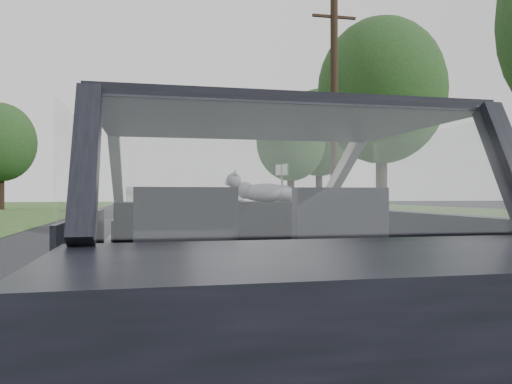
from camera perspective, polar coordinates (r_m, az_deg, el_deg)
name	(u,v)px	position (r m, az deg, el deg)	size (l,w,h in m)	color
ground	(250,375)	(3.09, -0.71, -20.22)	(140.00, 140.00, 0.00)	#2B2C33
subject_car	(250,251)	(2.92, -0.70, -6.74)	(1.80, 4.00, 1.45)	black
dashboard	(232,223)	(3.52, -2.77, -3.59)	(1.58, 0.45, 0.30)	black
driver_seat	(185,229)	(2.57, -8.17, -4.16)	(0.50, 0.72, 0.42)	black
passenger_seat	(333,226)	(2.74, 8.77, -3.91)	(0.50, 0.72, 0.42)	black
steering_wheel	(177,216)	(3.18, -9.00, -2.69)	(0.36, 0.36, 0.04)	black
cat	(266,191)	(3.54, 1.17, 0.06)	(0.51, 0.16, 0.23)	gray
guardrail	(330,212)	(13.75, 8.42, -2.24)	(0.05, 90.00, 0.32)	#979797
other_car	(142,201)	(24.31, -12.89, -1.06)	(1.71, 4.34, 1.43)	#AFAFAF
highway_sign	(282,188)	(27.61, 3.00, 0.40)	(0.11, 1.10, 2.75)	#22692B
utility_pole	(334,108)	(19.60, 8.92, 9.48)	(0.28, 0.28, 8.74)	black
tree_1	(381,120)	(25.41, 14.15, 8.03)	(6.22, 6.22, 9.43)	#173617
tree_2	(291,157)	(34.90, 4.00, 4.00)	(4.81, 4.81, 7.29)	#173617
tree_3	(319,150)	(40.67, 7.22, 4.80)	(6.12, 6.12, 9.28)	#173617
tree_6	(1,158)	(38.44, -27.17, 3.51)	(4.70, 4.70, 7.12)	#173617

